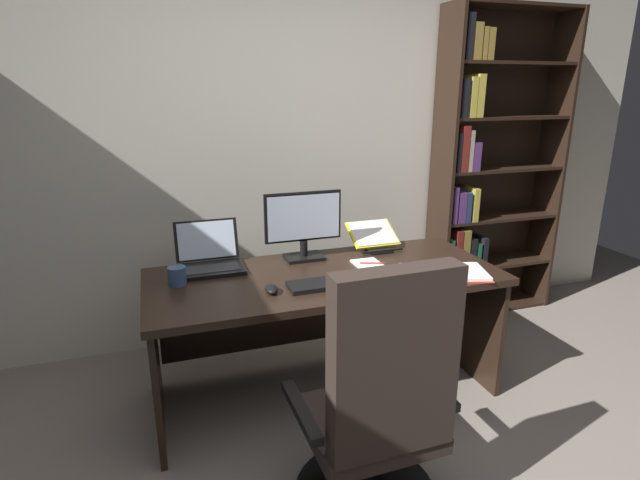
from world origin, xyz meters
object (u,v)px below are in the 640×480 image
at_px(computer_mouse, 271,289).
at_px(coffee_mug, 177,276).
at_px(office_chair, 378,418).
at_px(reading_stand_with_book, 374,236).
at_px(keyboard, 329,283).
at_px(pen, 372,263).
at_px(laptop, 210,259).
at_px(open_binder, 444,272).
at_px(desk, 320,300).
at_px(notepad, 369,265).
at_px(monitor, 303,226).
at_px(bookshelf, 484,171).

bearing_deg(computer_mouse, coffee_mug, 148.94).
distance_m(office_chair, reading_stand_with_book, 1.40).
distance_m(keyboard, pen, 0.39).
bearing_deg(laptop, computer_mouse, -61.94).
bearing_deg(coffee_mug, open_binder, -12.69).
bearing_deg(reading_stand_with_book, keyboard, -133.33).
bearing_deg(office_chair, laptop, 110.74).
relative_size(desk, notepad, 9.01).
xyz_separation_m(monitor, keyboard, (0.00, -0.44, -0.19)).
bearing_deg(open_binder, computer_mouse, -166.28).
distance_m(desk, reading_stand_with_book, 0.57).
bearing_deg(laptop, desk, -19.03).
bearing_deg(coffee_mug, monitor, 14.38).
height_order(computer_mouse, reading_stand_with_book, reading_stand_with_book).
xyz_separation_m(keyboard, open_binder, (0.64, -0.05, -0.00)).
relative_size(monitor, laptop, 1.29).
bearing_deg(keyboard, desk, 81.36).
bearing_deg(desk, bookshelf, 22.75).
relative_size(bookshelf, notepad, 10.62).
bearing_deg(bookshelf, computer_mouse, -154.37).
bearing_deg(coffee_mug, computer_mouse, -31.06).
bearing_deg(coffee_mug, reading_stand_with_book, 11.61).
xyz_separation_m(office_chair, laptop, (-0.48, 1.19, 0.31)).
distance_m(keyboard, open_binder, 0.64).
height_order(open_binder, pen, open_binder).
height_order(office_chair, keyboard, office_chair).
bearing_deg(monitor, keyboard, -90.00).
height_order(office_chair, open_binder, office_chair).
bearing_deg(open_binder, reading_stand_with_book, 123.00).
distance_m(office_chair, monitor, 1.27).
height_order(desk, open_binder, open_binder).
height_order(open_binder, coffee_mug, coffee_mug).
relative_size(desk, keyboard, 4.50).
bearing_deg(bookshelf, desk, -157.25).
bearing_deg(notepad, bookshelf, 28.96).
xyz_separation_m(bookshelf, monitor, (-1.52, -0.43, -0.17)).
height_order(laptop, open_binder, laptop).
bearing_deg(office_chair, bookshelf, 44.41).
relative_size(office_chair, monitor, 2.47).
xyz_separation_m(pen, coffee_mug, (-1.06, 0.05, 0.03)).
bearing_deg(notepad, keyboard, -146.79).
height_order(reading_stand_with_book, open_binder, reading_stand_with_book).
xyz_separation_m(reading_stand_with_book, open_binder, (0.16, -0.55, -0.06)).
height_order(laptop, coffee_mug, laptop).
bearing_deg(laptop, monitor, -0.83).
xyz_separation_m(computer_mouse, pen, (0.63, 0.20, -0.01)).
distance_m(desk, pen, 0.36).
relative_size(laptop, keyboard, 0.84).
height_order(notepad, pen, pen).
bearing_deg(laptop, bookshelf, 11.58).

